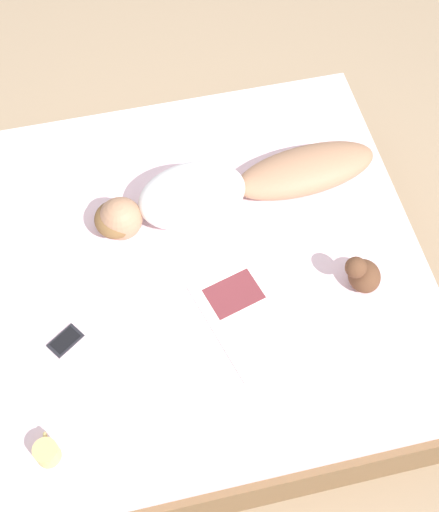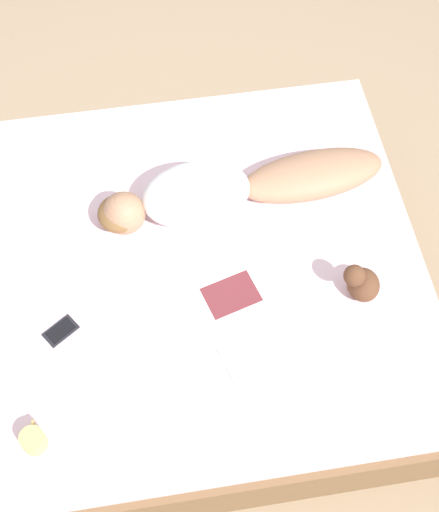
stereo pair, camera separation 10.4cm
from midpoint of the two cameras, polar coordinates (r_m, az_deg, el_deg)
ground_plane at (r=3.48m, az=-3.89°, el=-5.14°), size 12.00×12.00×0.00m
bed at (r=3.25m, az=-4.16°, el=-3.06°), size 1.87×2.13×0.54m
person at (r=3.09m, az=-0.70°, el=5.30°), size 0.39×1.30×0.23m
open_magazine at (r=2.87m, az=1.24°, el=-4.89°), size 0.55×0.43×0.01m
coffee_mug at (r=2.72m, az=-14.75°, el=-14.97°), size 0.12×0.09×0.09m
cell_phone at (r=2.90m, az=-13.24°, el=-6.64°), size 0.14×0.15×0.01m
plush_toy at (r=2.93m, az=10.36°, el=-1.47°), size 0.15×0.16×0.19m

